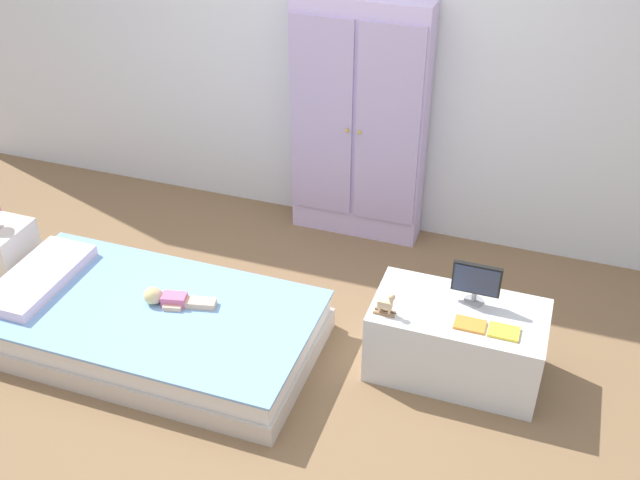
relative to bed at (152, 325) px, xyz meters
The scene contains 12 objects.
ground_plane 0.68m from the bed, ahead, with size 10.00×10.00×0.02m, color brown.
back_wall 2.14m from the bed, 67.91° to the left, with size 6.40×0.05×2.70m, color silver.
bed is the anchor object (origin of this frame).
pillow 0.71m from the bed, behind, with size 0.32×0.68×0.06m, color silver.
doll 0.19m from the bed, 39.45° to the left, with size 0.39×0.16×0.10m.
nightstand 1.19m from the bed, 168.27° to the left, with size 0.33×0.33×0.37m, color silver.
wardrobe 1.77m from the bed, 64.21° to the left, with size 0.85×0.24×1.57m.
tv_stand 1.64m from the bed, 11.69° to the left, with size 0.87×0.48×0.41m, color silver.
tv_monitor 1.75m from the bed, 14.02° to the left, with size 0.24×0.10×0.23m.
rocking_horse_toy 1.32m from the bed, ahead, with size 0.11×0.04×0.13m.
book_orange 1.71m from the bed, ahead, with size 0.15×0.10×0.01m, color orange.
book_yellow 1.87m from the bed, ahead, with size 0.15×0.11×0.01m, color gold.
Camera 1 is at (1.23, -2.69, 2.78)m, focal length 41.85 mm.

